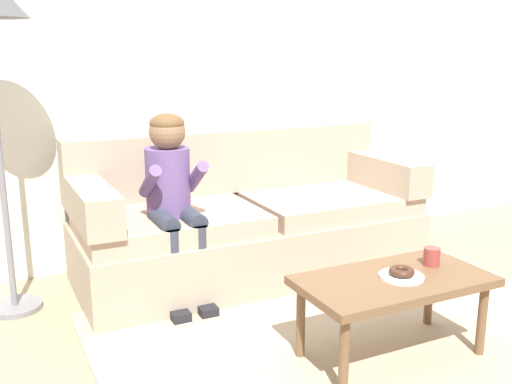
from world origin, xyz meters
The scene contains 10 objects.
ground centered at (0.00, 0.00, 0.00)m, with size 10.00×10.00×0.00m, color #9E896B.
wall_back centered at (0.00, 1.40, 1.40)m, with size 8.00×0.10×2.80m, color silver.
area_rug centered at (0.00, -0.25, 0.01)m, with size 2.65×1.83×0.01m, color tan.
couch centered at (-0.13, 0.85, 0.34)m, with size 2.23×0.90×0.92m.
coffee_table centered at (0.01, -0.48, 0.36)m, with size 0.91×0.48×0.41m.
person_child centered at (-0.71, 0.64, 0.67)m, with size 0.34×0.58×1.10m.
plate centered at (0.03, -0.50, 0.42)m, with size 0.21×0.21×0.01m, color white.
donut centered at (0.03, -0.50, 0.44)m, with size 0.12×0.12×0.04m, color #422619.
mug centered at (0.27, -0.43, 0.46)m, with size 0.08×0.08×0.09m, color #993D38.
toy_controller centered at (0.25, 0.11, 0.03)m, with size 0.23×0.09×0.05m.
Camera 1 is at (-1.71, -2.52, 1.45)m, focal length 41.25 mm.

